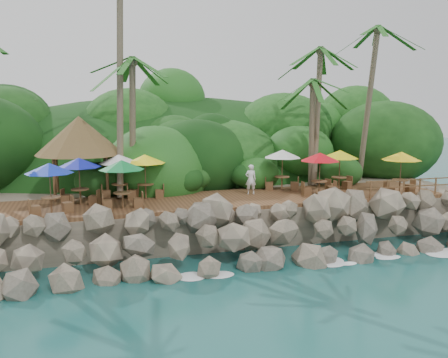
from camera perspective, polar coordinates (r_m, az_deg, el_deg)
name	(u,v)px	position (r m, az deg, el deg)	size (l,w,h in m)	color
ground	(261,272)	(22.33, 4.42, -11.00)	(140.00, 140.00, 0.00)	#19514F
land_base	(187,190)	(36.97, -4.37, -1.26)	(32.00, 25.20, 2.10)	gray
jungle_hill	(171,187)	(44.40, -6.37, -0.93)	(44.80, 28.00, 15.40)	#143811
seawall	(247,236)	(23.76, 2.73, -6.83)	(29.00, 4.00, 2.30)	gray
terrace	(224,200)	(27.22, 0.00, -2.50)	(26.00, 5.00, 0.20)	brown
jungle_foliage	(190,206)	(36.21, -4.02, -3.17)	(44.00, 16.00, 12.00)	#143811
foam_line	(259,270)	(22.58, 4.14, -10.69)	(25.20, 0.80, 0.06)	white
palms	(216,34)	(29.54, -0.93, 16.82)	(29.61, 6.46, 14.45)	brown
palapa	(79,136)	(28.77, -16.79, 4.96)	(5.00, 5.00, 4.60)	brown
dining_clusters	(215,162)	(26.73, -1.13, 2.02)	(21.85, 5.48, 2.50)	brown
railing	(428,184)	(30.57, 23.04, -0.60)	(8.30, 0.10, 1.00)	brown
waiter	(251,179)	(28.30, 3.19, -0.04)	(0.65, 0.42, 1.77)	white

